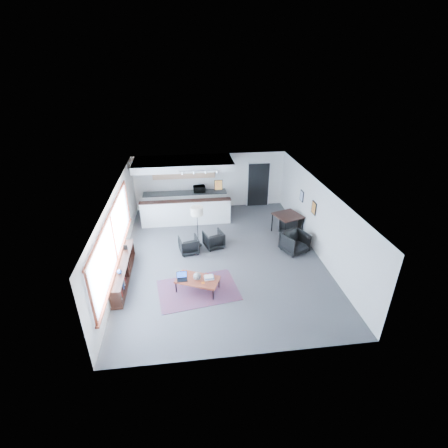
{
  "coord_description": "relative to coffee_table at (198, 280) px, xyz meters",
  "views": [
    {
      "loc": [
        -1.16,
        -9.96,
        6.4
      ],
      "look_at": [
        0.14,
        0.4,
        1.1
      ],
      "focal_mm": 26.0,
      "sensor_mm": 36.0,
      "label": 1
    }
  ],
  "objects": [
    {
      "name": "coffee_table",
      "position": [
        0.0,
        0.0,
        0.0
      ],
      "size": [
        1.46,
        1.15,
        0.42
      ],
      "rotation": [
        0.0,
        0.0,
        -0.41
      ],
      "color": "maroon",
      "rests_on": "floor"
    },
    {
      "name": "kitchenette",
      "position": [
        -0.24,
        5.57,
        0.99
      ],
      "size": [
        4.2,
        1.96,
        2.6
      ],
      "color": "white",
      "rests_on": "floor"
    },
    {
      "name": "track_light",
      "position": [
        0.36,
        4.06,
        2.14
      ],
      "size": [
        1.6,
        0.07,
        0.15
      ],
      "color": "silver",
      "rests_on": "room"
    },
    {
      "name": "microwave",
      "position": [
        0.41,
        6.01,
        0.72
      ],
      "size": [
        0.54,
        0.32,
        0.35
      ],
      "primitive_type": "imported",
      "rotation": [
        0.0,
        0.0,
        0.06
      ],
      "color": "black",
      "rests_on": "kitchenette"
    },
    {
      "name": "armchair_left",
      "position": [
        -0.21,
        2.26,
        -0.05
      ],
      "size": [
        0.78,
        0.74,
        0.68
      ],
      "primitive_type": "imported",
      "rotation": [
        0.0,
        0.0,
        3.35
      ],
      "color": "black",
      "rests_on": "floor"
    },
    {
      "name": "armchair_right",
      "position": [
        0.74,
        2.55,
        -0.04
      ],
      "size": [
        0.84,
        0.81,
        0.7
      ],
      "primitive_type": "imported",
      "rotation": [
        0.0,
        0.0,
        3.44
      ],
      "color": "black",
      "rests_on": "floor"
    },
    {
      "name": "doorway",
      "position": [
        3.25,
        6.28,
        0.69
      ],
      "size": [
        1.1,
        0.12,
        2.15
      ],
      "color": "black",
      "rests_on": "room"
    },
    {
      "name": "coaster",
      "position": [
        0.15,
        -0.21,
        0.03
      ],
      "size": [
        0.11,
        0.11,
        0.01
      ],
      "rotation": [
        0.0,
        0.0,
        0.14
      ],
      "color": "#E5590C",
      "rests_on": "coffee_table"
    },
    {
      "name": "dining_chair_far",
      "position": [
        3.95,
        3.48,
        -0.07
      ],
      "size": [
        0.79,
        0.77,
        0.64
      ],
      "primitive_type": "imported",
      "rotation": [
        0.0,
        0.0,
        2.77
      ],
      "color": "black",
      "rests_on": "floor"
    },
    {
      "name": "wall_art_lower",
      "position": [
        4.42,
        2.26,
        1.16
      ],
      "size": [
        0.03,
        0.38,
        0.48
      ],
      "color": "black",
      "rests_on": "room"
    },
    {
      "name": "floor_lamp",
      "position": [
        0.16,
        2.73,
        1.01
      ],
      "size": [
        0.62,
        0.62,
        1.61
      ],
      "rotation": [
        0.0,
        0.0,
        0.43
      ],
      "color": "black",
      "rests_on": "floor"
    },
    {
      "name": "console",
      "position": [
        -2.34,
        0.81,
        -0.06
      ],
      "size": [
        0.35,
        3.0,
        0.8
      ],
      "color": "black",
      "rests_on": "floor"
    },
    {
      "name": "wall_art_upper",
      "position": [
        4.42,
        3.56,
        1.11
      ],
      "size": [
        0.03,
        0.34,
        0.44
      ],
      "color": "black",
      "rests_on": "room"
    },
    {
      "name": "book_stack",
      "position": [
        0.35,
        -0.01,
        0.08
      ],
      "size": [
        0.31,
        0.26,
        0.09
      ],
      "rotation": [
        0.0,
        0.0,
        0.05
      ],
      "color": "silver",
      "rests_on": "coffee_table"
    },
    {
      "name": "ceramic_pot",
      "position": [
        -0.01,
        -0.02,
        0.15
      ],
      "size": [
        0.24,
        0.24,
        0.24
      ],
      "rotation": [
        0.0,
        0.0,
        -0.04
      ],
      "color": "gray",
      "rests_on": "coffee_table"
    },
    {
      "name": "dining_table",
      "position": [
        3.82,
        3.25,
        0.37
      ],
      "size": [
        1.27,
        1.27,
        0.83
      ],
      "rotation": [
        0.0,
        0.0,
        0.35
      ],
      "color": "black",
      "rests_on": "floor"
    },
    {
      "name": "laptop",
      "position": [
        -0.47,
        0.07,
        0.1
      ],
      "size": [
        0.33,
        0.27,
        0.23
      ],
      "rotation": [
        0.0,
        0.0,
        0.05
      ],
      "color": "black",
      "rests_on": "coffee_table"
    },
    {
      "name": "dining_chair_near",
      "position": [
        3.67,
        1.84,
        -0.03
      ],
      "size": [
        0.92,
        0.89,
        0.73
      ],
      "primitive_type": "imported",
      "rotation": [
        0.0,
        0.0,
        0.42
      ],
      "color": "black",
      "rests_on": "floor"
    },
    {
      "name": "kilim_rug",
      "position": [
        0.0,
        0.0,
        -0.38
      ],
      "size": [
        2.63,
        1.99,
        0.01
      ],
      "rotation": [
        0.0,
        0.0,
        0.15
      ],
      "color": "#512A3F",
      "rests_on": "floor"
    },
    {
      "name": "window",
      "position": [
        -2.51,
        0.96,
        1.07
      ],
      "size": [
        0.1,
        5.95,
        1.66
      ],
      "color": "#8CBFFF",
      "rests_on": "room"
    },
    {
      "name": "room",
      "position": [
        0.95,
        1.86,
        0.91
      ],
      "size": [
        7.02,
        9.02,
        2.62
      ],
      "color": "#4C4C4E",
      "rests_on": "ground"
    }
  ]
}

